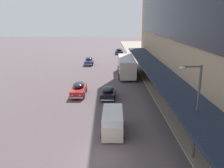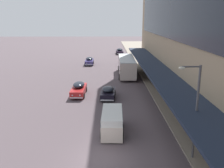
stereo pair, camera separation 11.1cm
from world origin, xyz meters
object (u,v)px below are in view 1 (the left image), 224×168
(sedan_trailing_near, at_px, (119,51))
(sedan_oncoming_rear, at_px, (108,92))
(transit_bus_kerbside_front, at_px, (126,65))
(sedan_second_mid, at_px, (89,61))
(street_lamp, at_px, (195,105))
(sedan_lead_near, at_px, (79,89))
(vw_van, at_px, (113,120))

(sedan_trailing_near, bearing_deg, sedan_oncoming_rear, -94.84)
(transit_bus_kerbside_front, height_order, sedan_second_mid, transit_bus_kerbside_front)
(sedan_second_mid, distance_m, street_lamp, 38.60)
(transit_bus_kerbside_front, xyz_separation_m, street_lamp, (2.52, -26.62, 2.24))
(transit_bus_kerbside_front, distance_m, sedan_second_mid, 12.84)
(sedan_lead_near, height_order, street_lamp, street_lamp)
(sedan_lead_near, bearing_deg, sedan_trailing_near, 79.33)
(sedan_second_mid, relative_size, vw_van, 0.99)
(sedan_second_mid, bearing_deg, sedan_lead_near, -89.61)
(sedan_lead_near, relative_size, vw_van, 1.07)
(sedan_second_mid, distance_m, sedan_oncoming_rear, 23.52)
(sedan_oncoming_rear, bearing_deg, sedan_trailing_near, 85.16)
(sedan_oncoming_rear, relative_size, vw_van, 0.93)
(street_lamp, bearing_deg, sedan_trailing_near, 92.62)
(sedan_second_mid, distance_m, vw_van, 33.05)
(transit_bus_kerbside_front, height_order, vw_van, transit_bus_kerbside_front)
(sedan_second_mid, bearing_deg, vw_van, -82.56)
(sedan_trailing_near, height_order, vw_van, vw_van)
(sedan_oncoming_rear, bearing_deg, street_lamp, -67.67)
(sedan_second_mid, relative_size, sedan_oncoming_rear, 1.06)
(sedan_trailing_near, relative_size, street_lamp, 0.69)
(sedan_lead_near, bearing_deg, vw_van, -69.46)
(vw_van, distance_m, street_lamp, 7.60)
(sedan_lead_near, distance_m, vw_van, 11.78)
(transit_bus_kerbside_front, distance_m, vw_van, 22.38)
(sedan_second_mid, bearing_deg, transit_bus_kerbside_front, -55.86)
(transit_bus_kerbside_front, distance_m, sedan_oncoming_rear, 13.05)
(transit_bus_kerbside_front, bearing_deg, vw_van, -97.45)
(sedan_second_mid, relative_size, street_lamp, 0.69)
(street_lamp, bearing_deg, sedan_second_mid, 104.61)
(vw_van, relative_size, street_lamp, 0.70)
(transit_bus_kerbside_front, height_order, sedan_oncoming_rear, transit_bus_kerbside_front)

